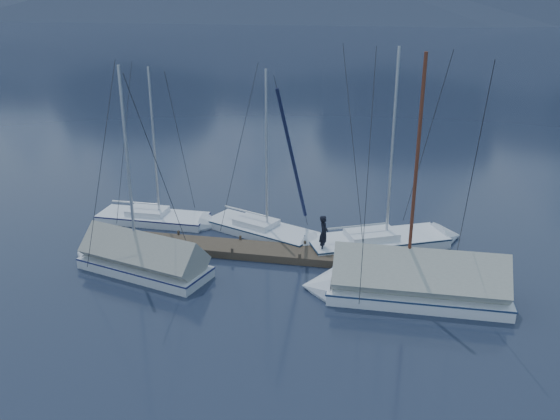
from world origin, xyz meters
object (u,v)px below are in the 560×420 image
(sailboat_open_right, at_px, (396,241))
(sailboat_covered_far, at_px, (134,260))
(sailboat_open_mid, at_px, (275,235))
(person, at_px, (324,233))
(sailboat_open_left, at_px, (168,220))
(sailboat_covered_near, at_px, (402,285))

(sailboat_open_right, bearing_deg, sailboat_covered_far, -155.66)
(sailboat_open_mid, height_order, person, sailboat_open_mid)
(sailboat_open_left, xyz_separation_m, sailboat_covered_far, (0.59, -5.28, 0.31))
(sailboat_open_left, distance_m, sailboat_covered_far, 5.33)
(sailboat_covered_far, bearing_deg, sailboat_open_right, 24.34)
(sailboat_open_mid, distance_m, person, 3.23)
(sailboat_covered_near, xyz_separation_m, person, (-3.42, 2.97, 0.65))
(sailboat_open_right, relative_size, sailboat_covered_far, 1.05)
(sailboat_open_left, height_order, person, sailboat_open_left)
(sailboat_open_right, relative_size, sailboat_covered_near, 0.96)
(sailboat_covered_far, height_order, person, sailboat_covered_far)
(person, bearing_deg, sailboat_open_right, -61.40)
(sailboat_covered_near, distance_m, sailboat_covered_far, 11.06)
(sailboat_open_left, relative_size, sailboat_open_right, 0.87)
(sailboat_open_mid, bearing_deg, sailboat_covered_near, -38.32)
(sailboat_open_mid, relative_size, sailboat_covered_near, 0.85)
(sailboat_open_right, xyz_separation_m, sailboat_covered_near, (0.28, -5.06, 0.34))
(sailboat_open_mid, bearing_deg, sailboat_open_right, 3.59)
(sailboat_open_mid, distance_m, sailboat_covered_far, 6.82)
(sailboat_open_left, height_order, sailboat_covered_near, sailboat_covered_near)
(sailboat_open_right, distance_m, sailboat_covered_far, 11.83)
(person, bearing_deg, sailboat_open_mid, 50.53)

